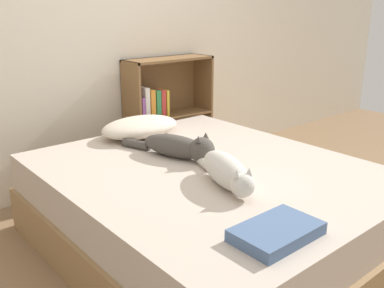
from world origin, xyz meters
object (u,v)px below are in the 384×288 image
pillow (140,127)px  bookshelf (163,113)px  bed (208,208)px  cat_light (226,172)px  cat_dark (180,147)px

pillow → bookshelf: (0.51, 0.43, -0.06)m
pillow → bed: bearing=-93.4°
cat_light → pillow: bearing=-169.9°
cat_light → cat_dark: cat_dark is taller
pillow → bookshelf: 0.68m
cat_dark → pillow: bearing=154.9°
bookshelf → cat_light: bearing=-115.1°
cat_light → bookshelf: bearing=173.8°
cat_light → bed: bearing=175.3°
bed → bookshelf: 1.33m
bookshelf → cat_dark: bearing=-121.3°
pillow → cat_dark: size_ratio=0.89×
bed → bookshelf: (0.56, 1.18, 0.26)m
bookshelf → bed: bearing=-115.4°
bed → pillow: (0.04, 0.74, 0.32)m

